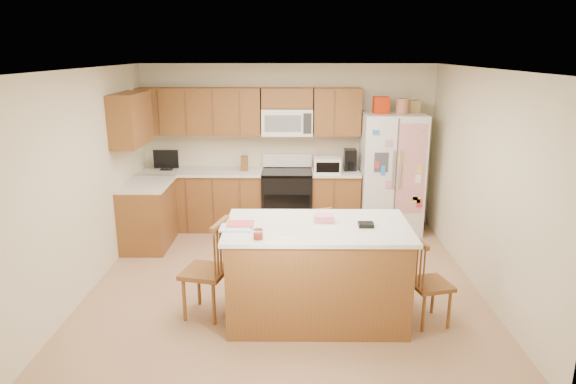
{
  "coord_description": "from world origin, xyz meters",
  "views": [
    {
      "loc": [
        0.12,
        -5.68,
        2.69
      ],
      "look_at": [
        0.03,
        0.35,
        1.02
      ],
      "focal_mm": 32.0,
      "sensor_mm": 36.0,
      "label": 1
    }
  ],
  "objects_px": {
    "stove": "(287,199)",
    "island": "(317,271)",
    "windsor_chair_left": "(207,271)",
    "windsor_chair_back": "(309,250)",
    "refrigerator": "(391,172)",
    "windsor_chair_right": "(428,283)"
  },
  "relations": [
    {
      "from": "refrigerator",
      "to": "stove",
      "type": "bearing_deg",
      "value": 177.7
    },
    {
      "from": "refrigerator",
      "to": "windsor_chair_right",
      "type": "bearing_deg",
      "value": -92.33
    },
    {
      "from": "refrigerator",
      "to": "windsor_chair_right",
      "type": "distance_m",
      "value": 2.86
    },
    {
      "from": "windsor_chair_left",
      "to": "windsor_chair_back",
      "type": "height_order",
      "value": "windsor_chair_left"
    },
    {
      "from": "windsor_chair_back",
      "to": "windsor_chair_left",
      "type": "bearing_deg",
      "value": -148.97
    },
    {
      "from": "refrigerator",
      "to": "windsor_chair_right",
      "type": "relative_size",
      "value": 2.23
    },
    {
      "from": "windsor_chair_left",
      "to": "windsor_chair_right",
      "type": "height_order",
      "value": "windsor_chair_left"
    },
    {
      "from": "refrigerator",
      "to": "windsor_chair_back",
      "type": "bearing_deg",
      "value": -122.24
    },
    {
      "from": "refrigerator",
      "to": "windsor_chair_back",
      "type": "height_order",
      "value": "refrigerator"
    },
    {
      "from": "refrigerator",
      "to": "island",
      "type": "xyz_separation_m",
      "value": [
        -1.23,
        -2.71,
        -0.41
      ]
    },
    {
      "from": "refrigerator",
      "to": "windsor_chair_left",
      "type": "height_order",
      "value": "refrigerator"
    },
    {
      "from": "stove",
      "to": "refrigerator",
      "type": "bearing_deg",
      "value": -2.3
    },
    {
      "from": "refrigerator",
      "to": "windsor_chair_right",
      "type": "height_order",
      "value": "refrigerator"
    },
    {
      "from": "windsor_chair_back",
      "to": "windsor_chair_right",
      "type": "xyz_separation_m",
      "value": [
        1.17,
        -0.78,
        -0.04
      ]
    },
    {
      "from": "stove",
      "to": "island",
      "type": "xyz_separation_m",
      "value": [
        0.35,
        -2.77,
        0.03
      ]
    },
    {
      "from": "stove",
      "to": "windsor_chair_left",
      "type": "bearing_deg",
      "value": -105.88
    },
    {
      "from": "stove",
      "to": "windsor_chair_right",
      "type": "relative_size",
      "value": 1.23
    },
    {
      "from": "island",
      "to": "windsor_chair_right",
      "type": "xyz_separation_m",
      "value": [
        1.11,
        -0.11,
        -0.08
      ]
    },
    {
      "from": "island",
      "to": "windsor_chair_right",
      "type": "height_order",
      "value": "island"
    },
    {
      "from": "windsor_chair_back",
      "to": "refrigerator",
      "type": "bearing_deg",
      "value": 57.76
    },
    {
      "from": "windsor_chair_left",
      "to": "windsor_chair_back",
      "type": "bearing_deg",
      "value": 31.03
    },
    {
      "from": "windsor_chair_right",
      "to": "island",
      "type": "bearing_deg",
      "value": 174.4
    }
  ]
}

